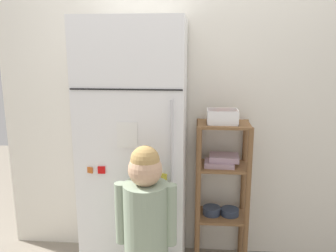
{
  "coord_description": "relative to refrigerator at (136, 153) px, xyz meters",
  "views": [
    {
      "loc": [
        0.11,
        -2.21,
        1.57
      ],
      "look_at": [
        -0.07,
        0.02,
        1.06
      ],
      "focal_mm": 37.87,
      "sensor_mm": 36.0,
      "label": 1
    }
  ],
  "objects": [
    {
      "name": "fruit_bin",
      "position": [
        0.57,
        0.13,
        0.22
      ],
      "size": [
        0.21,
        0.16,
        0.09
      ],
      "color": "white",
      "rests_on": "pantry_shelf_unit"
    },
    {
      "name": "child_standing",
      "position": [
        0.13,
        -0.46,
        -0.23
      ],
      "size": [
        0.34,
        0.25,
        1.06
      ],
      "color": "#384A38",
      "rests_on": "ground"
    },
    {
      "name": "pantry_shelf_unit",
      "position": [
        0.58,
        0.14,
        -0.25
      ],
      "size": [
        0.37,
        0.28,
        1.05
      ],
      "color": "brown",
      "rests_on": "ground"
    },
    {
      "name": "refrigerator",
      "position": [
        0.0,
        0.0,
        0.0
      ],
      "size": [
        0.65,
        0.6,
        1.74
      ],
      "color": "white",
      "rests_on": "ground"
    },
    {
      "name": "kitchen_wall_back",
      "position": [
        0.29,
        0.31,
        0.25
      ],
      "size": [
        2.68,
        0.03,
        2.24
      ],
      "primitive_type": "cube",
      "color": "silver",
      "rests_on": "ground"
    }
  ]
}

